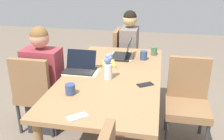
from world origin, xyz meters
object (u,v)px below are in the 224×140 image
(coffee_mug_centre_left, at_px, (70,89))
(phone_black, at_px, (145,85))
(coffee_mug_near_left, at_px, (154,51))
(book_red_cover, at_px, (109,64))
(dining_table, at_px, (112,82))
(chair_far_right_near, at_px, (188,97))
(chair_near_left_near, at_px, (37,90))
(coffee_mug_near_right, at_px, (144,55))
(flower_vase, at_px, (108,65))
(laptop_near_left_near, at_px, (80,67))
(phone_silver, at_px, (77,117))
(laptop_head_left_left_mid, at_px, (123,54))
(person_head_left_left_mid, at_px, (129,56))
(chair_head_left_left_mid, at_px, (125,56))
(person_near_left_near, at_px, (45,86))

(coffee_mug_centre_left, relative_size, phone_black, 0.61)
(coffee_mug_near_left, xyz_separation_m, book_red_cover, (0.46, -0.48, -0.03))
(dining_table, xyz_separation_m, chair_far_right_near, (-0.10, 0.78, -0.16))
(chair_near_left_near, bearing_deg, coffee_mug_near_right, 116.85)
(flower_vase, height_order, laptop_near_left_near, flower_vase)
(coffee_mug_near_left, distance_m, coffee_mug_centre_left, 1.37)
(phone_silver, bearing_deg, phone_black, 14.54)
(laptop_head_left_left_mid, bearing_deg, person_head_left_left_mid, -178.54)
(chair_head_left_left_mid, height_order, flower_vase, flower_vase)
(chair_head_left_left_mid, distance_m, chair_far_right_near, 1.46)
(chair_head_left_left_mid, relative_size, laptop_head_left_left_mid, 2.81)
(chair_far_right_near, height_order, laptop_near_left_near, laptop_near_left_near)
(book_red_cover, bearing_deg, flower_vase, -4.96)
(coffee_mug_near_right, relative_size, book_red_cover, 0.52)
(laptop_near_left_near, bearing_deg, person_head_left_left_mid, 163.23)
(coffee_mug_near_left, bearing_deg, laptop_near_left_near, -47.55)
(dining_table, bearing_deg, phone_black, 62.53)
(coffee_mug_centre_left, distance_m, phone_silver, 0.38)
(person_near_left_near, height_order, chair_head_left_left_mid, person_near_left_near)
(person_head_left_left_mid, distance_m, phone_black, 1.48)
(person_head_left_left_mid, distance_m, coffee_mug_near_right, 0.81)
(person_near_left_near, xyz_separation_m, laptop_head_left_left_mid, (-0.52, 0.80, 0.25))
(coffee_mug_near_left, bearing_deg, chair_head_left_left_mid, -142.62)
(phone_black, bearing_deg, chair_head_left_left_mid, 72.04)
(person_near_left_near, distance_m, laptop_near_left_near, 0.49)
(chair_head_left_left_mid, xyz_separation_m, coffee_mug_near_right, (0.78, 0.34, 0.29))
(book_red_cover, relative_size, phone_silver, 1.33)
(coffee_mug_near_right, bearing_deg, coffee_mug_near_left, 150.08)
(dining_table, bearing_deg, chair_near_left_near, -86.83)
(laptop_near_left_near, relative_size, phone_silver, 2.13)
(laptop_near_left_near, relative_size, book_red_cover, 1.60)
(laptop_head_left_left_mid, height_order, coffee_mug_centre_left, laptop_head_left_left_mid)
(dining_table, height_order, coffee_mug_near_right, coffee_mug_near_right)
(chair_near_left_near, relative_size, chair_far_right_near, 1.00)
(chair_near_left_near, height_order, person_head_left_left_mid, person_head_left_left_mid)
(person_near_left_near, distance_m, phone_black, 1.16)
(chair_head_left_left_mid, bearing_deg, phone_black, 15.42)
(chair_head_left_left_mid, xyz_separation_m, chair_far_right_near, (1.20, 0.84, 0.00))
(dining_table, bearing_deg, coffee_mug_near_left, 151.18)
(person_near_left_near, bearing_deg, dining_table, 87.86)
(person_head_left_left_mid, bearing_deg, laptop_near_left_near, -16.77)
(laptop_head_left_left_mid, distance_m, book_red_cover, 0.32)
(coffee_mug_near_left, distance_m, book_red_cover, 0.67)
(laptop_near_left_near, bearing_deg, chair_head_left_left_mid, 167.16)
(person_near_left_near, height_order, person_head_left_left_mid, same)
(coffee_mug_centre_left, bearing_deg, person_near_left_near, -135.64)
(laptop_head_left_left_mid, xyz_separation_m, coffee_mug_centre_left, (1.03, -0.30, 0.00))
(coffee_mug_centre_left, bearing_deg, coffee_mug_near_left, 151.17)
(person_head_left_left_mid, height_order, coffee_mug_centre_left, person_head_left_left_mid)
(coffee_mug_near_left, relative_size, phone_black, 0.68)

